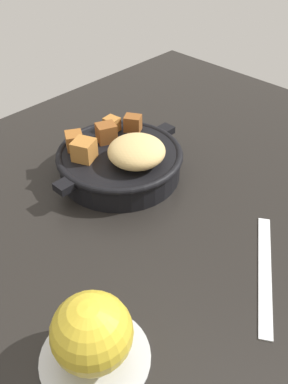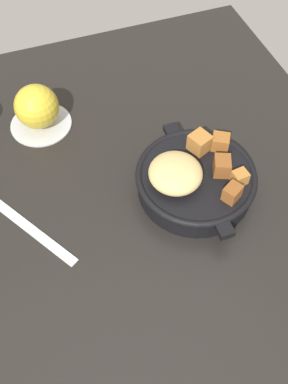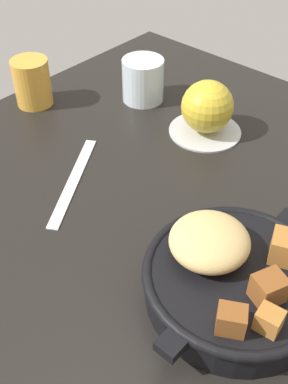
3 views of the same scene
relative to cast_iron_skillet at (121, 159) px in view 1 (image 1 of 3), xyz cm
name	(u,v)px [view 1 (image 1 of 3)]	position (x,y,z in cm)	size (l,w,h in cm)	color
ground_plane	(176,214)	(-0.10, 11.84, -4.35)	(96.53, 85.64, 2.40)	black
cast_iron_skillet	(121,159)	(0.00, 0.00, 0.00)	(24.56, 20.31, 8.23)	black
saucer_plate	(95,357)	(24.02, 21.33, -2.85)	(11.72, 11.72, 0.60)	#B7BABF
red_apple	(92,333)	(24.02, 21.33, 1.58)	(8.27, 8.27, 8.27)	gold
butter_knife	(265,271)	(1.45, 27.92, -2.97)	(19.77, 1.60, 0.36)	silver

